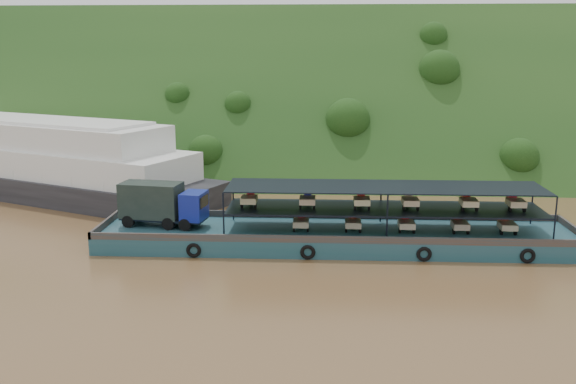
{
  "coord_description": "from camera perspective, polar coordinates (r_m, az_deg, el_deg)",
  "views": [
    {
      "loc": [
        0.66,
        -46.76,
        14.28
      ],
      "look_at": [
        -2.0,
        3.0,
        3.2
      ],
      "focal_mm": 40.0,
      "sensor_mm": 36.0,
      "label": 1
    }
  ],
  "objects": [
    {
      "name": "cargo_barge",
      "position": [
        47.9,
        3.1,
        -3.43
      ],
      "size": [
        35.0,
        7.18,
        4.54
      ],
      "color": "#16444D",
      "rests_on": "ground"
    },
    {
      "name": "passenger_ferry",
      "position": [
        68.61,
        -20.55,
        2.51
      ],
      "size": [
        37.95,
        24.03,
        7.58
      ],
      "rotation": [
        0.0,
        0.0,
        -0.43
      ],
      "color": "black",
      "rests_on": "ground"
    },
    {
      "name": "hillside",
      "position": [
        83.98,
        2.57,
        2.74
      ],
      "size": [
        140.0,
        39.6,
        39.6
      ],
      "primitive_type": "cube",
      "rotation": [
        0.79,
        0.0,
        0.0
      ],
      "color": "#163915",
      "rests_on": "ground"
    },
    {
      "name": "ground",
      "position": [
        48.9,
        2.16,
        -4.45
      ],
      "size": [
        160.0,
        160.0,
        0.0
      ],
      "primitive_type": "plane",
      "color": "brown",
      "rests_on": "ground"
    }
  ]
}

